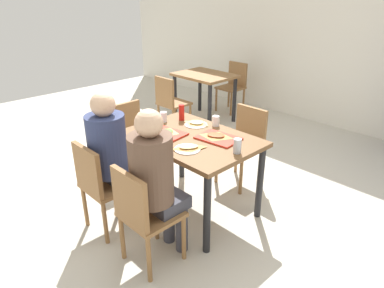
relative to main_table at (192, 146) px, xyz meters
The scene contains 26 objects.
ground_plane 0.67m from the main_table, ahead, with size 10.00×10.00×0.02m, color beige.
back_wall 3.28m from the main_table, 90.00° to the left, with size 10.00×0.10×2.80m, color silver.
main_table is the anchor object (origin of this frame).
chair_near_left 0.86m from the main_table, 110.38° to the right, with size 0.40×0.40×0.84m.
chair_near_right 0.86m from the main_table, 69.62° to the right, with size 0.40×0.40×0.84m.
chair_far_side 0.81m from the main_table, 90.00° to the left, with size 0.40×0.40×0.84m.
chair_left_end 0.99m from the main_table, behind, with size 0.40×0.40×0.84m.
person_in_red 0.72m from the main_table, 114.28° to the right, with size 0.32×0.42×1.25m.
person_in_brown_jacket 0.72m from the main_table, 65.72° to the right, with size 0.32×0.42×1.25m.
tray_red_near 0.27m from the main_table, 145.23° to the right, with size 0.36×0.26×0.02m, color red.
tray_red_far 0.26m from the main_table, 30.76° to the left, with size 0.36×0.26×0.02m, color red.
paper_plate_center 0.30m from the main_table, 128.15° to the left, with size 0.22×0.22×0.01m, color white.
paper_plate_near_edge 0.30m from the main_table, 51.85° to the right, with size 0.22×0.22×0.01m, color white.
pizza_slice_a 0.27m from the main_table, 145.58° to the right, with size 0.24×0.24×0.02m.
pizza_slice_b 0.25m from the main_table, 35.03° to the left, with size 0.27×0.25×0.02m.
pizza_slice_c 0.33m from the main_table, 128.12° to the left, with size 0.23×0.21×0.02m.
pizza_slice_d 0.30m from the main_table, 49.83° to the right, with size 0.24×0.26×0.02m.
plastic_cup_a 0.38m from the main_table, 94.84° to the left, with size 0.07×0.07×0.10m, color white.
plastic_cup_b 0.38m from the main_table, 85.16° to the right, with size 0.07×0.07×0.10m, color white.
plastic_cup_c 0.50m from the main_table, behind, with size 0.07×0.07×0.10m, color white.
soda_can 0.53m from the main_table, ahead, with size 0.07×0.07×0.12m, color #B7BCC6.
condiment_bottle 0.48m from the main_table, 149.57° to the left, with size 0.06×0.06×0.16m, color red.
foil_bundle 0.52m from the main_table, behind, with size 0.10×0.10×0.10m, color silver.
background_table 2.55m from the main_table, 131.41° to the left, with size 0.90×0.70×0.76m.
background_chair_near 2.06m from the main_table, 145.07° to the left, with size 0.40×0.40×0.84m.
background_chair_far 3.14m from the main_table, 122.50° to the left, with size 0.40×0.40×0.84m.
Camera 1 is at (2.05, -1.99, 1.96)m, focal length 32.26 mm.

